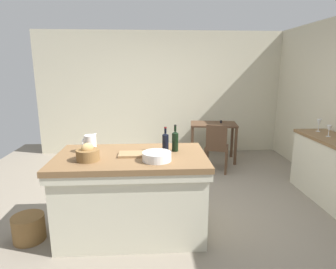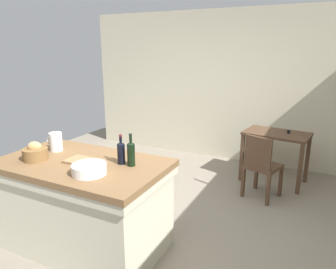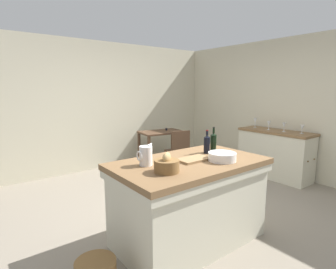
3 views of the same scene
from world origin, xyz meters
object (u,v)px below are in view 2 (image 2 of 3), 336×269
(island_table, at_px, (84,201))
(wooden_chair, at_px, (261,165))
(writing_desk, at_px, (276,141))
(wash_bowl, at_px, (89,169))
(bread_basket, at_px, (35,153))
(wine_bottle_amber, at_px, (121,152))
(cutting_board, at_px, (84,161))
(wine_bottle_dark, at_px, (131,153))
(pitcher, at_px, (56,141))
(wicker_hamper, at_px, (4,212))

(island_table, distance_m, wooden_chair, 2.31)
(writing_desk, relative_size, wooden_chair, 1.10)
(island_table, bearing_deg, wash_bowl, -36.36)
(island_table, distance_m, wash_bowl, 0.58)
(writing_desk, bearing_deg, bread_basket, -125.29)
(bread_basket, distance_m, wine_bottle_amber, 0.85)
(island_table, xyz_separation_m, wine_bottle_amber, (0.38, 0.13, 0.53))
(wooden_chair, distance_m, cutting_board, 2.33)
(wash_bowl, relative_size, wine_bottle_dark, 0.97)
(island_table, bearing_deg, wooden_chair, 53.20)
(bread_basket, bearing_deg, island_table, 20.18)
(island_table, xyz_separation_m, wash_bowl, (0.28, -0.20, 0.47))
(wooden_chair, distance_m, bread_basket, 2.74)
(pitcher, relative_size, wine_bottle_amber, 0.84)
(pitcher, relative_size, wicker_hamper, 0.70)
(writing_desk, height_order, pitcher, pitcher)
(cutting_board, relative_size, wicker_hamper, 1.07)
(wooden_chair, relative_size, wine_bottle_amber, 3.14)
(wine_bottle_dark, bearing_deg, wash_bowl, -123.22)
(pitcher, bearing_deg, writing_desk, 50.94)
(bread_basket, relative_size, wine_bottle_dark, 0.77)
(wash_bowl, xyz_separation_m, wine_bottle_dark, (0.21, 0.33, 0.08))
(wooden_chair, distance_m, pitcher, 2.57)
(island_table, height_order, wine_bottle_dark, wine_bottle_dark)
(island_table, relative_size, wicker_hamper, 4.83)
(wash_bowl, bearing_deg, cutting_board, 139.56)
(wooden_chair, bearing_deg, wicker_hamper, -141.98)
(writing_desk, distance_m, wooden_chair, 0.69)
(island_table, relative_size, bread_basket, 6.98)
(wash_bowl, distance_m, bread_basket, 0.70)
(wooden_chair, height_order, wine_bottle_amber, wine_bottle_amber)
(writing_desk, height_order, bread_basket, bread_basket)
(wine_bottle_amber, bearing_deg, pitcher, 178.86)
(wooden_chair, xyz_separation_m, pitcher, (-1.84, -1.71, 0.54))
(wicker_hamper, bearing_deg, pitcher, 20.73)
(pitcher, bearing_deg, bread_basket, -83.37)
(island_table, height_order, wine_bottle_amber, wine_bottle_amber)
(wash_bowl, xyz_separation_m, wine_bottle_amber, (0.10, 0.33, 0.07))
(wash_bowl, height_order, cutting_board, wash_bowl)
(island_table, bearing_deg, bread_basket, -159.82)
(wash_bowl, relative_size, wine_bottle_amber, 1.05)
(wash_bowl, bearing_deg, wine_bottle_amber, 72.30)
(writing_desk, height_order, wash_bowl, wash_bowl)
(wine_bottle_dark, bearing_deg, wine_bottle_amber, 179.61)
(writing_desk, distance_m, wicker_hamper, 3.71)
(wooden_chair, distance_m, wine_bottle_amber, 2.07)
(island_table, xyz_separation_m, wooden_chair, (1.38, 1.85, -0.02))
(pitcher, relative_size, wine_bottle_dark, 0.78)
(cutting_board, bearing_deg, wine_bottle_dark, 17.03)
(writing_desk, xyz_separation_m, wine_bottle_amber, (-1.08, -2.38, 0.39))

